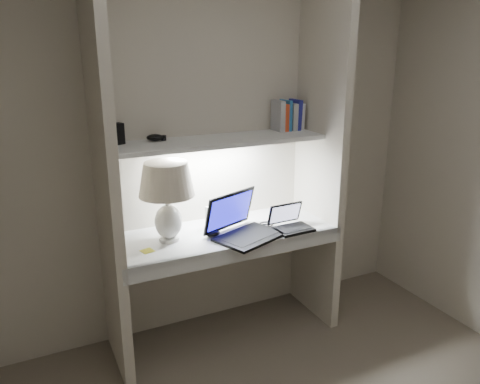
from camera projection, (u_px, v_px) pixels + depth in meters
back_wall at (207, 151)px, 3.16m from camera, size 3.20×0.01×2.50m
alcove_panel_left at (105, 172)px, 2.62m from camera, size 0.06×0.55×2.50m
alcove_panel_right at (321, 149)px, 3.22m from camera, size 0.06×0.55×2.50m
desk at (225, 234)px, 3.07m from camera, size 1.40×0.55×0.04m
desk_apron at (242, 253)px, 2.85m from camera, size 1.46×0.03×0.10m
shelf at (218, 141)px, 2.97m from camera, size 1.40×0.36×0.03m
strip_light at (218, 145)px, 2.98m from camera, size 0.60×0.04×0.02m
table_lamp at (167, 189)px, 2.81m from camera, size 0.34×0.34×0.50m
laptop_main at (242, 227)px, 2.97m from camera, size 0.51×0.47×0.27m
laptop_netbook at (290, 223)px, 3.09m from camera, size 0.26×0.23×0.16m
speaker at (215, 217)px, 3.08m from camera, size 0.13×0.11×0.16m
mouse at (213, 234)px, 2.97m from camera, size 0.11×0.07×0.04m
cable_coil at (266, 224)px, 3.16m from camera, size 0.12×0.12×0.01m
sticky_note at (147, 251)px, 2.76m from camera, size 0.09×0.09×0.00m
book_row at (288, 116)px, 3.26m from camera, size 0.20×0.14×0.21m
shelf_box at (117, 134)px, 2.78m from camera, size 0.09×0.08×0.13m
shelf_gadget at (155, 138)px, 2.89m from camera, size 0.12×0.10×0.04m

